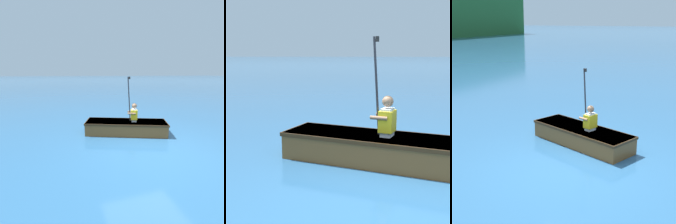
# 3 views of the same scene
# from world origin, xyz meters

# --- Properties ---
(ground_plane) EXTENTS (300.00, 300.00, 0.00)m
(ground_plane) POSITION_xyz_m (0.00, 0.00, 0.00)
(ground_plane) COLOR #28567F
(rowboat_foreground) EXTENTS (1.82, 2.87, 0.43)m
(rowboat_foreground) POSITION_xyz_m (1.40, 0.33, 0.25)
(rowboat_foreground) COLOR brown
(rowboat_foreground) RESTS_ON ground
(person_paddler) EXTENTS (0.43, 0.42, 1.49)m
(person_paddler) POSITION_xyz_m (1.30, 0.05, 0.73)
(person_paddler) COLOR silver
(person_paddler) RESTS_ON rowboat_foreground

